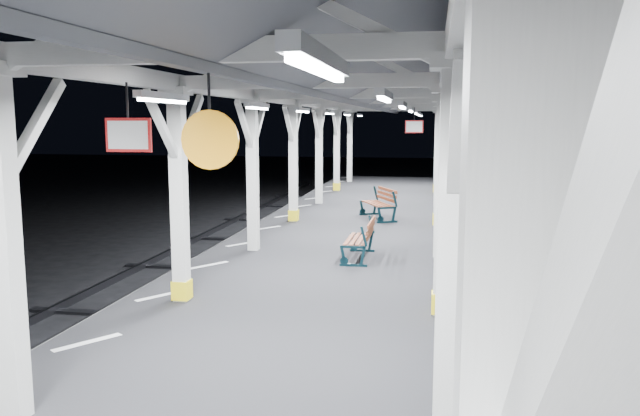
# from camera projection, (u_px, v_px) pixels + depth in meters

# --- Properties ---
(platform) EXTENTS (6.00, 50.00, 1.00)m
(platform) POSITION_uv_depth(u_px,v_px,m) (274.00, 395.00, 7.60)
(platform) COLOR black
(platform) RESTS_ON ground
(hazard_stripes_left) EXTENTS (1.00, 48.00, 0.01)m
(hazard_stripes_left) POSITION_uv_depth(u_px,v_px,m) (87.00, 342.00, 7.96)
(hazard_stripes_left) COLOR silver
(hazard_stripes_left) RESTS_ON platform
(hazard_stripes_right) EXTENTS (1.00, 48.00, 0.01)m
(hazard_stripes_right) POSITION_uv_depth(u_px,v_px,m) (482.00, 369.00, 7.10)
(hazard_stripes_right) COLOR silver
(hazard_stripes_right) RESTS_ON platform
(canopy) EXTENTS (5.40, 49.00, 4.65)m
(canopy) POSITION_uv_depth(u_px,v_px,m) (270.00, 54.00, 7.03)
(canopy) COLOR silver
(canopy) RESTS_ON platform
(bench_mid) EXTENTS (0.57, 1.51, 0.82)m
(bench_mid) POSITION_uv_depth(u_px,v_px,m) (362.00, 238.00, 12.78)
(bench_mid) COLOR black
(bench_mid) RESTS_ON platform
(bench_far) EXTENTS (1.22, 1.74, 0.89)m
(bench_far) POSITION_uv_depth(u_px,v_px,m) (381.00, 203.00, 18.10)
(bench_far) COLOR black
(bench_far) RESTS_ON platform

